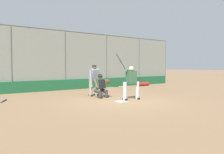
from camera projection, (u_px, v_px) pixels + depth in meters
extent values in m
plane|color=#846647|center=(121.00, 102.00, 9.73)|extent=(160.00, 160.00, 0.00)
cube|color=white|center=(121.00, 101.00, 9.73)|extent=(0.43, 0.43, 0.01)
cylinder|color=#515651|center=(165.00, 62.00, 20.39)|extent=(0.08, 0.08, 3.96)
cylinder|color=#515651|center=(139.00, 61.00, 18.45)|extent=(0.08, 0.08, 3.96)
cylinder|color=#515651|center=(106.00, 61.00, 16.51)|extent=(0.08, 0.08, 3.96)
cylinder|color=#515651|center=(65.00, 60.00, 14.57)|extent=(0.08, 0.08, 3.96)
cylinder|color=#515651|center=(11.00, 59.00, 12.63)|extent=(0.08, 0.08, 3.96)
cube|color=gray|center=(65.00, 60.00, 14.57)|extent=(19.99, 0.01, 3.96)
cylinder|color=#515651|center=(65.00, 31.00, 14.47)|extent=(19.99, 0.06, 0.06)
cube|color=#19512D|center=(66.00, 85.00, 14.57)|extent=(19.59, 0.18, 0.68)
cube|color=slate|center=(42.00, 87.00, 15.75)|extent=(13.99, 1.95, 0.12)
cube|color=slate|center=(44.00, 86.00, 15.30)|extent=(13.99, 0.55, 0.44)
cube|color=#B7BABC|center=(44.00, 82.00, 15.28)|extent=(13.99, 0.24, 0.08)
cube|color=slate|center=(42.00, 83.00, 15.73)|extent=(13.99, 0.55, 0.76)
cube|color=#B7BABC|center=(41.00, 77.00, 15.71)|extent=(13.99, 0.24, 0.08)
cube|color=slate|center=(39.00, 80.00, 16.17)|extent=(13.99, 0.55, 1.08)
cube|color=#B7BABC|center=(39.00, 72.00, 16.14)|extent=(13.99, 0.24, 0.08)
cylinder|color=#B7B7BC|center=(137.00, 90.00, 10.39)|extent=(0.18, 0.18, 0.84)
cube|color=black|center=(137.00, 98.00, 10.41)|extent=(0.14, 0.29, 0.08)
cylinder|color=#B7B7BC|center=(125.00, 91.00, 10.05)|extent=(0.18, 0.18, 0.84)
cube|color=black|center=(125.00, 99.00, 10.07)|extent=(0.14, 0.29, 0.08)
cube|color=#2D5138|center=(131.00, 77.00, 10.19)|extent=(0.48, 0.31, 0.58)
sphere|color=beige|center=(131.00, 69.00, 10.17)|extent=(0.21, 0.21, 0.21)
cylinder|color=#2D5138|center=(131.00, 71.00, 10.19)|extent=(0.60, 0.21, 0.22)
cylinder|color=#2D5138|center=(126.00, 71.00, 10.06)|extent=(0.11, 0.15, 0.16)
sphere|color=black|center=(126.00, 69.00, 10.07)|extent=(0.04, 0.04, 0.04)
cylinder|color=black|center=(124.00, 66.00, 10.11)|extent=(0.12, 0.21, 0.32)
cylinder|color=#28282D|center=(119.00, 58.00, 10.20)|extent=(0.21, 0.32, 0.46)
cylinder|color=#333333|center=(106.00, 95.00, 10.95)|extent=(0.15, 0.15, 0.30)
cylinder|color=#333333|center=(104.00, 91.00, 11.09)|extent=(0.23, 0.48, 0.24)
cube|color=black|center=(106.00, 97.00, 10.96)|extent=(0.13, 0.27, 0.08)
cylinder|color=#333333|center=(100.00, 95.00, 10.68)|extent=(0.15, 0.15, 0.30)
cylinder|color=#333333|center=(98.00, 91.00, 10.82)|extent=(0.23, 0.48, 0.24)
cube|color=black|center=(100.00, 98.00, 10.69)|extent=(0.13, 0.27, 0.08)
cube|color=#2D5138|center=(100.00, 84.00, 10.97)|extent=(0.48, 0.40, 0.55)
cube|color=black|center=(102.00, 84.00, 10.86)|extent=(0.41, 0.18, 0.46)
sphere|color=brown|center=(100.00, 77.00, 10.95)|extent=(0.20, 0.20, 0.20)
sphere|color=black|center=(100.00, 76.00, 10.95)|extent=(0.23, 0.23, 0.23)
cylinder|color=#2D5138|center=(106.00, 81.00, 10.89)|extent=(0.24, 0.54, 0.16)
ellipsoid|color=#56331E|center=(107.00, 82.00, 10.65)|extent=(0.31, 0.13, 0.24)
cylinder|color=brown|center=(96.00, 84.00, 10.79)|extent=(0.13, 0.32, 0.44)
cylinder|color=gray|center=(97.00, 88.00, 11.69)|extent=(0.17, 0.17, 0.84)
cube|color=black|center=(97.00, 95.00, 11.71)|extent=(0.13, 0.29, 0.08)
cylinder|color=gray|center=(91.00, 88.00, 11.45)|extent=(0.17, 0.17, 0.84)
cube|color=black|center=(91.00, 95.00, 11.47)|extent=(0.13, 0.29, 0.08)
cube|color=gray|center=(94.00, 75.00, 11.49)|extent=(0.48, 0.43, 0.64)
sphere|color=brown|center=(94.00, 67.00, 11.47)|extent=(0.21, 0.21, 0.21)
cylinder|color=black|center=(94.00, 66.00, 11.47)|extent=(0.22, 0.22, 0.07)
cylinder|color=gray|center=(99.00, 78.00, 11.62)|extent=(0.13, 0.24, 0.89)
cylinder|color=gray|center=(91.00, 78.00, 11.28)|extent=(0.16, 0.24, 0.89)
sphere|color=black|center=(1.00, 102.00, 9.29)|extent=(0.04, 0.04, 0.04)
cylinder|color=black|center=(2.00, 102.00, 9.47)|extent=(0.17, 0.35, 0.03)
cylinder|color=#334789|center=(5.00, 100.00, 9.90)|extent=(0.26, 0.50, 0.07)
sphere|color=black|center=(114.00, 87.00, 16.33)|extent=(0.04, 0.04, 0.04)
cylinder|color=black|center=(116.00, 87.00, 16.37)|extent=(0.35, 0.17, 0.03)
cylinder|color=tan|center=(122.00, 87.00, 16.47)|extent=(0.49, 0.26, 0.07)
ellipsoid|color=black|center=(125.00, 89.00, 14.55)|extent=(0.29, 0.19, 0.10)
ellipsoid|color=black|center=(125.00, 89.00, 14.43)|extent=(0.10, 0.08, 0.08)
cylinder|color=maroon|center=(143.00, 84.00, 17.38)|extent=(1.09, 0.31, 0.31)
sphere|color=maroon|center=(148.00, 84.00, 17.69)|extent=(0.31, 0.31, 0.31)
sphere|color=maroon|center=(138.00, 84.00, 17.06)|extent=(0.31, 0.31, 0.31)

